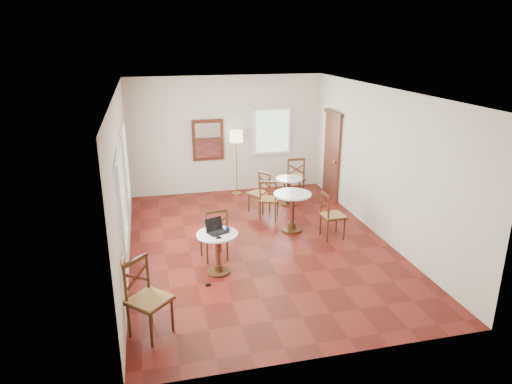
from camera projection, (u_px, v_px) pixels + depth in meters
ground at (260, 244)px, 9.22m from camera, size 7.00×7.00×0.00m
room_shell at (253, 148)px, 8.85m from camera, size 5.02×7.02×3.01m
cafe_table_near at (218, 249)px, 7.97m from camera, size 0.71×0.71×0.75m
cafe_table_mid at (292, 208)px, 9.73m from camera, size 0.78×0.78×0.83m
cafe_table_back at (289, 188)px, 11.24m from camera, size 0.64×0.64×0.68m
chair_near_a at (214, 233)px, 8.49m from camera, size 0.54×0.54×1.01m
chair_near_b at (148, 298)px, 6.31m from camera, size 0.72×0.72×1.10m
chair_mid_a at (269, 199)px, 10.41m from camera, size 0.56×0.56×0.92m
chair_mid_b at (332, 215)px, 9.41m from camera, size 0.46×0.46×0.96m
chair_back_a at (294, 177)px, 11.73m from camera, size 0.53×0.53×1.07m
chair_back_b at (260, 193)px, 10.83m from camera, size 0.58×0.58×0.92m
floor_lamp at (236, 141)px, 11.70m from camera, size 0.32×0.32×1.67m
laptop at (216, 229)px, 7.92m from camera, size 0.40×0.37×0.23m
mouse at (218, 237)px, 7.68m from camera, size 0.13×0.10×0.04m
navy_mug at (228, 229)px, 7.96m from camera, size 0.10×0.07×0.08m
water_glass at (215, 228)px, 7.96m from camera, size 0.06×0.06×0.10m
power_adapter at (208, 285)px, 7.70m from camera, size 0.09×0.05×0.03m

